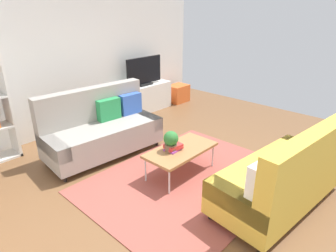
{
  "coord_description": "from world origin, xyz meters",
  "views": [
    {
      "loc": [
        -3.0,
        -2.46,
        2.36
      ],
      "look_at": [
        0.01,
        0.33,
        0.65
      ],
      "focal_mm": 31.21,
      "sensor_mm": 36.0,
      "label": 1
    }
  ],
  "objects_px": {
    "tv": "(144,72)",
    "vase_0": "(123,85)",
    "couch_green": "(284,176)",
    "coffee_table": "(181,150)",
    "table_book_0": "(173,149)",
    "potted_plant": "(171,141)",
    "bottle_0": "(131,85)",
    "tv_console": "(144,98)",
    "couch_beige": "(102,129)",
    "storage_trunk": "(178,93)"
  },
  "relations": [
    {
      "from": "tv",
      "to": "potted_plant",
      "type": "distance_m",
      "value": 2.96
    },
    {
      "from": "couch_green",
      "to": "couch_beige",
      "type": "bearing_deg",
      "value": 108.99
    },
    {
      "from": "couch_beige",
      "to": "storage_trunk",
      "type": "distance_m",
      "value": 3.2
    },
    {
      "from": "tv_console",
      "to": "tv",
      "type": "bearing_deg",
      "value": -90.0
    },
    {
      "from": "table_book_0",
      "to": "vase_0",
      "type": "relative_size",
      "value": 1.33
    },
    {
      "from": "tv",
      "to": "potted_plant",
      "type": "bearing_deg",
      "value": -125.62
    },
    {
      "from": "couch_green",
      "to": "vase_0",
      "type": "distance_m",
      "value": 4.02
    },
    {
      "from": "couch_green",
      "to": "vase_0",
      "type": "height_order",
      "value": "couch_green"
    },
    {
      "from": "coffee_table",
      "to": "vase_0",
      "type": "distance_m",
      "value": 2.73
    },
    {
      "from": "couch_green",
      "to": "tv_console",
      "type": "distance_m",
      "value": 4.1
    },
    {
      "from": "couch_green",
      "to": "table_book_0",
      "type": "distance_m",
      "value": 1.53
    },
    {
      "from": "couch_beige",
      "to": "tv",
      "type": "relative_size",
      "value": 1.96
    },
    {
      "from": "couch_green",
      "to": "storage_trunk",
      "type": "distance_m",
      "value": 4.49
    },
    {
      "from": "potted_plant",
      "to": "vase_0",
      "type": "height_order",
      "value": "vase_0"
    },
    {
      "from": "tv",
      "to": "vase_0",
      "type": "distance_m",
      "value": 0.62
    },
    {
      "from": "bottle_0",
      "to": "potted_plant",
      "type": "bearing_deg",
      "value": -118.6
    },
    {
      "from": "coffee_table",
      "to": "table_book_0",
      "type": "bearing_deg",
      "value": 149.3
    },
    {
      "from": "potted_plant",
      "to": "tv_console",
      "type": "bearing_deg",
      "value": 54.61
    },
    {
      "from": "storage_trunk",
      "to": "coffee_table",
      "type": "bearing_deg",
      "value": -138.32
    },
    {
      "from": "coffee_table",
      "to": "storage_trunk",
      "type": "height_order",
      "value": "storage_trunk"
    },
    {
      "from": "couch_beige",
      "to": "couch_green",
      "type": "xyz_separation_m",
      "value": [
        0.66,
        -2.84,
        -0.01
      ]
    },
    {
      "from": "table_book_0",
      "to": "tv",
      "type": "bearing_deg",
      "value": 55.14
    },
    {
      "from": "tv_console",
      "to": "potted_plant",
      "type": "bearing_deg",
      "value": -125.39
    },
    {
      "from": "vase_0",
      "to": "bottle_0",
      "type": "distance_m",
      "value": 0.18
    },
    {
      "from": "tv",
      "to": "bottle_0",
      "type": "xyz_separation_m",
      "value": [
        -0.42,
        -0.02,
        -0.22
      ]
    },
    {
      "from": "potted_plant",
      "to": "bottle_0",
      "type": "bearing_deg",
      "value": 61.4
    },
    {
      "from": "couch_green",
      "to": "tv",
      "type": "distance_m",
      "value": 4.11
    },
    {
      "from": "vase_0",
      "to": "tv",
      "type": "bearing_deg",
      "value": -6.88
    },
    {
      "from": "coffee_table",
      "to": "vase_0",
      "type": "height_order",
      "value": "vase_0"
    },
    {
      "from": "tv",
      "to": "table_book_0",
      "type": "distance_m",
      "value": 2.97
    },
    {
      "from": "couch_beige",
      "to": "table_book_0",
      "type": "distance_m",
      "value": 1.39
    },
    {
      "from": "storage_trunk",
      "to": "vase_0",
      "type": "height_order",
      "value": "vase_0"
    },
    {
      "from": "tv_console",
      "to": "bottle_0",
      "type": "relative_size",
      "value": 7.62
    },
    {
      "from": "coffee_table",
      "to": "vase_0",
      "type": "relative_size",
      "value": 6.09
    },
    {
      "from": "coffee_table",
      "to": "tv",
      "type": "bearing_deg",
      "value": 57.44
    },
    {
      "from": "coffee_table",
      "to": "table_book_0",
      "type": "distance_m",
      "value": 0.12
    },
    {
      "from": "potted_plant",
      "to": "table_book_0",
      "type": "distance_m",
      "value": 0.15
    },
    {
      "from": "coffee_table",
      "to": "couch_green",
      "type": "bearing_deg",
      "value": -78.86
    },
    {
      "from": "bottle_0",
      "to": "table_book_0",
      "type": "bearing_deg",
      "value": -117.74
    },
    {
      "from": "coffee_table",
      "to": "bottle_0",
      "type": "bearing_deg",
      "value": 64.76
    },
    {
      "from": "tv_console",
      "to": "table_book_0",
      "type": "relative_size",
      "value": 5.83
    },
    {
      "from": "tv",
      "to": "vase_0",
      "type": "bearing_deg",
      "value": 173.12
    },
    {
      "from": "couch_beige",
      "to": "table_book_0",
      "type": "xyz_separation_m",
      "value": [
        0.28,
        -1.36,
        -0.01
      ]
    },
    {
      "from": "potted_plant",
      "to": "bottle_0",
      "type": "distance_m",
      "value": 2.7
    },
    {
      "from": "table_book_0",
      "to": "vase_0",
      "type": "bearing_deg",
      "value": 66.17
    },
    {
      "from": "table_book_0",
      "to": "bottle_0",
      "type": "distance_m",
      "value": 2.7
    },
    {
      "from": "coffee_table",
      "to": "bottle_0",
      "type": "height_order",
      "value": "bottle_0"
    },
    {
      "from": "potted_plant",
      "to": "table_book_0",
      "type": "xyz_separation_m",
      "value": [
        0.04,
        -0.01,
        -0.14
      ]
    },
    {
      "from": "couch_green",
      "to": "bottle_0",
      "type": "relative_size",
      "value": 10.76
    },
    {
      "from": "couch_green",
      "to": "potted_plant",
      "type": "relative_size",
      "value": 6.59
    }
  ]
}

